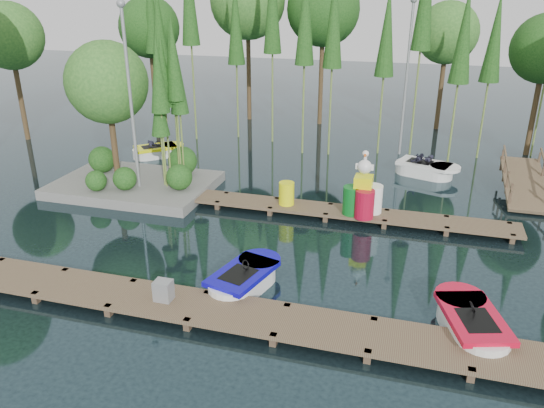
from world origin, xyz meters
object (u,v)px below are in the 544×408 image
(boat_blue, at_px, (244,280))
(boat_red, at_px, (471,325))
(island, at_px, (124,110))
(boat_yellow_far, at_px, (157,151))
(utility_cabinet, at_px, (163,290))
(drum_cluster, at_px, (363,196))
(yellow_barrel, at_px, (287,193))

(boat_blue, bearing_deg, boat_red, 10.39)
(island, relative_size, boat_red, 2.28)
(boat_yellow_far, bearing_deg, utility_cabinet, -83.01)
(island, xyz_separation_m, utility_cabinet, (5.39, -7.79, -2.62))
(boat_red, relative_size, drum_cluster, 1.30)
(drum_cluster, bearing_deg, yellow_barrel, 176.67)
(boat_blue, relative_size, boat_yellow_far, 1.10)
(boat_red, bearing_deg, boat_yellow_far, 124.87)
(boat_blue, height_order, utility_cabinet, utility_cabinet)
(boat_yellow_far, relative_size, yellow_barrel, 3.11)
(island, bearing_deg, utility_cabinet, -55.34)
(boat_yellow_far, height_order, utility_cabinet, boat_yellow_far)
(island, height_order, boat_yellow_far, island)
(boat_red, bearing_deg, yellow_barrel, 118.41)
(boat_blue, bearing_deg, utility_cabinet, -121.10)
(utility_cabinet, height_order, yellow_barrel, yellow_barrel)
(boat_blue, distance_m, drum_cluster, 5.92)
(yellow_barrel, bearing_deg, boat_blue, -87.62)
(boat_red, bearing_deg, drum_cluster, 102.49)
(yellow_barrel, bearing_deg, drum_cluster, -3.33)
(boat_red, xyz_separation_m, utility_cabinet, (-7.44, -1.06, 0.30))
(boat_blue, height_order, yellow_barrel, yellow_barrel)
(boat_blue, relative_size, drum_cluster, 1.25)
(island, distance_m, boat_blue, 9.83)
(boat_yellow_far, bearing_deg, island, -97.76)
(boat_red, relative_size, yellow_barrel, 3.55)
(yellow_barrel, bearing_deg, utility_cabinet, -101.18)
(boat_blue, distance_m, utility_cabinet, 2.25)
(boat_red, xyz_separation_m, yellow_barrel, (-6.06, 5.94, 0.45))
(utility_cabinet, bearing_deg, yellow_barrel, 78.82)
(boat_blue, xyz_separation_m, boat_yellow_far, (-7.97, 10.28, 0.01))
(boat_blue, bearing_deg, drum_cluster, 79.46)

